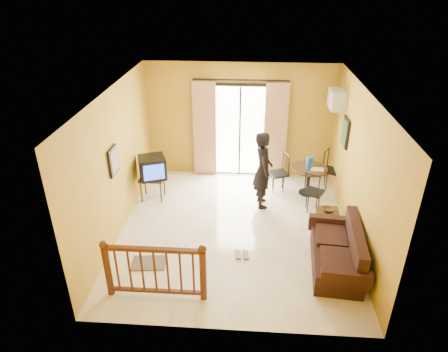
# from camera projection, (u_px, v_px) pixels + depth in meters

# --- Properties ---
(ground) EXTENTS (5.00, 5.00, 0.00)m
(ground) POSITION_uv_depth(u_px,v_px,m) (235.00, 230.00, 8.01)
(ground) COLOR beige
(ground) RESTS_ON ground
(room_shell) EXTENTS (5.00, 5.00, 5.00)m
(room_shell) POSITION_uv_depth(u_px,v_px,m) (236.00, 152.00, 7.22)
(room_shell) COLOR white
(room_shell) RESTS_ON ground
(balcony_door) EXTENTS (2.25, 0.14, 2.46)m
(balcony_door) POSITION_uv_depth(u_px,v_px,m) (240.00, 131.00, 9.61)
(balcony_door) COLOR black
(balcony_door) RESTS_ON ground
(tv_table) EXTENTS (0.53, 0.44, 0.53)m
(tv_table) POSITION_uv_depth(u_px,v_px,m) (152.00, 180.00, 8.91)
(tv_table) COLOR black
(tv_table) RESTS_ON ground
(television) EXTENTS (0.70, 0.66, 0.50)m
(television) POSITION_uv_depth(u_px,v_px,m) (152.00, 167.00, 8.75)
(television) COLOR black
(television) RESTS_ON tv_table
(picture_left) EXTENTS (0.05, 0.42, 0.52)m
(picture_left) POSITION_uv_depth(u_px,v_px,m) (113.00, 161.00, 7.25)
(picture_left) COLOR black
(picture_left) RESTS_ON room_shell
(dining_table) EXTENTS (0.79, 0.79, 0.66)m
(dining_table) POSITION_uv_depth(u_px,v_px,m) (309.00, 173.00, 9.07)
(dining_table) COLOR black
(dining_table) RESTS_ON ground
(water_jug) EXTENTS (0.15, 0.15, 0.28)m
(water_jug) POSITION_uv_depth(u_px,v_px,m) (310.00, 163.00, 8.92)
(water_jug) COLOR blue
(water_jug) RESTS_ON dining_table
(serving_tray) EXTENTS (0.31, 0.22, 0.02)m
(serving_tray) POSITION_uv_depth(u_px,v_px,m) (317.00, 169.00, 8.90)
(serving_tray) COLOR white
(serving_tray) RESTS_ON dining_table
(dining_chairs) EXTENTS (1.78, 1.60, 0.95)m
(dining_chairs) POSITION_uv_depth(u_px,v_px,m) (306.00, 195.00, 9.21)
(dining_chairs) COLOR black
(dining_chairs) RESTS_ON ground
(air_conditioner) EXTENTS (0.31, 0.60, 0.40)m
(air_conditioner) POSITION_uv_depth(u_px,v_px,m) (337.00, 99.00, 8.61)
(air_conditioner) COLOR silver
(air_conditioner) RESTS_ON room_shell
(botanical_print) EXTENTS (0.05, 0.50, 0.60)m
(botanical_print) POSITION_uv_depth(u_px,v_px,m) (345.00, 132.00, 8.26)
(botanical_print) COLOR black
(botanical_print) RESTS_ON room_shell
(coffee_table) EXTENTS (0.45, 0.81, 0.36)m
(coffee_table) POSITION_uv_depth(u_px,v_px,m) (329.00, 222.00, 7.84)
(coffee_table) COLOR black
(coffee_table) RESTS_ON ground
(bowl) EXTENTS (0.26, 0.26, 0.07)m
(bowl) POSITION_uv_depth(u_px,v_px,m) (328.00, 210.00, 7.94)
(bowl) COLOR #54351D
(bowl) RESTS_ON coffee_table
(sofa) EXTENTS (0.91, 1.74, 0.80)m
(sofa) POSITION_uv_depth(u_px,v_px,m) (339.00, 254.00, 6.87)
(sofa) COLOR black
(sofa) RESTS_ON ground
(standing_person) EXTENTS (0.50, 0.68, 1.71)m
(standing_person) POSITION_uv_depth(u_px,v_px,m) (263.00, 170.00, 8.48)
(standing_person) COLOR black
(standing_person) RESTS_ON ground
(stair_balustrade) EXTENTS (1.63, 0.13, 1.04)m
(stair_balustrade) POSITION_uv_depth(u_px,v_px,m) (155.00, 268.00, 6.14)
(stair_balustrade) COLOR #471E0F
(stair_balustrade) RESTS_ON ground
(doormat) EXTENTS (0.63, 0.45, 0.02)m
(doormat) POSITION_uv_depth(u_px,v_px,m) (149.00, 263.00, 7.09)
(doormat) COLOR #564E45
(doormat) RESTS_ON ground
(sandals) EXTENTS (0.27, 0.26, 0.03)m
(sandals) POSITION_uv_depth(u_px,v_px,m) (242.00, 255.00, 7.28)
(sandals) COLOR #54351D
(sandals) RESTS_ON ground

